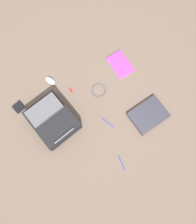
{
  "coord_description": "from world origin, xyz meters",
  "views": [
    {
      "loc": [
        -0.27,
        -0.35,
        1.92
      ],
      "look_at": [
        0.04,
        -0.01,
        0.02
      ],
      "focal_mm": 34.06,
      "sensor_mm": 36.0,
      "label": 1
    }
  ],
  "objects_px": {
    "cable_coil": "(99,90)",
    "pen_black": "(122,163)",
    "backpack": "(52,119)",
    "laptop": "(148,115)",
    "computer_mouse": "(50,81)",
    "book_red": "(120,65)",
    "usb_stick": "(71,90)",
    "pen_blue": "(107,122)",
    "earbud_pouch": "(19,107)"
  },
  "relations": [
    {
      "from": "book_red",
      "to": "earbud_pouch",
      "type": "distance_m",
      "value": 1.05
    },
    {
      "from": "pen_black",
      "to": "cable_coil",
      "type": "bearing_deg",
      "value": 63.78
    },
    {
      "from": "cable_coil",
      "to": "pen_black",
      "type": "height_order",
      "value": "cable_coil"
    },
    {
      "from": "computer_mouse",
      "to": "book_red",
      "type": "bearing_deg",
      "value": -37.93
    },
    {
      "from": "laptop",
      "to": "pen_blue",
      "type": "bearing_deg",
      "value": 147.0
    },
    {
      "from": "book_red",
      "to": "computer_mouse",
      "type": "distance_m",
      "value": 0.7
    },
    {
      "from": "book_red",
      "to": "earbud_pouch",
      "type": "xyz_separation_m",
      "value": [
        -1.0,
        0.33,
        0.0
      ]
    },
    {
      "from": "backpack",
      "to": "computer_mouse",
      "type": "distance_m",
      "value": 0.39
    },
    {
      "from": "backpack",
      "to": "pen_black",
      "type": "distance_m",
      "value": 0.73
    },
    {
      "from": "laptop",
      "to": "pen_black",
      "type": "bearing_deg",
      "value": -163.43
    },
    {
      "from": "book_red",
      "to": "cable_coil",
      "type": "distance_m",
      "value": 0.34
    },
    {
      "from": "laptop",
      "to": "computer_mouse",
      "type": "relative_size",
      "value": 3.26
    },
    {
      "from": "laptop",
      "to": "pen_black",
      "type": "height_order",
      "value": "laptop"
    },
    {
      "from": "cable_coil",
      "to": "book_red",
      "type": "bearing_deg",
      "value": 8.93
    },
    {
      "from": "laptop",
      "to": "book_red",
      "type": "relative_size",
      "value": 1.23
    },
    {
      "from": "book_red",
      "to": "computer_mouse",
      "type": "relative_size",
      "value": 2.64
    },
    {
      "from": "computer_mouse",
      "to": "pen_blue",
      "type": "bearing_deg",
      "value": -88.75
    },
    {
      "from": "computer_mouse",
      "to": "laptop",
      "type": "bearing_deg",
      "value": -72.24
    },
    {
      "from": "laptop",
      "to": "book_red",
      "type": "xyz_separation_m",
      "value": [
        0.16,
        0.54,
        -0.01
      ]
    },
    {
      "from": "computer_mouse",
      "to": "pen_black",
      "type": "bearing_deg",
      "value": -101.41
    },
    {
      "from": "earbud_pouch",
      "to": "computer_mouse",
      "type": "bearing_deg",
      "value": -0.36
    },
    {
      "from": "laptop",
      "to": "pen_black",
      "type": "relative_size",
      "value": 2.6
    },
    {
      "from": "backpack",
      "to": "laptop",
      "type": "bearing_deg",
      "value": -39.16
    },
    {
      "from": "earbud_pouch",
      "to": "usb_stick",
      "type": "relative_size",
      "value": 1.66
    },
    {
      "from": "backpack",
      "to": "book_red",
      "type": "relative_size",
      "value": 1.49
    },
    {
      "from": "computer_mouse",
      "to": "cable_coil",
      "type": "distance_m",
      "value": 0.47
    },
    {
      "from": "backpack",
      "to": "laptop",
      "type": "height_order",
      "value": "backpack"
    },
    {
      "from": "cable_coil",
      "to": "earbud_pouch",
      "type": "relative_size",
      "value": 1.61
    },
    {
      "from": "backpack",
      "to": "book_red",
      "type": "xyz_separation_m",
      "value": [
        0.84,
        -0.01,
        -0.07
      ]
    },
    {
      "from": "usb_stick",
      "to": "pen_blue",
      "type": "bearing_deg",
      "value": -85.18
    },
    {
      "from": "pen_black",
      "to": "earbud_pouch",
      "type": "distance_m",
      "value": 1.07
    },
    {
      "from": "computer_mouse",
      "to": "pen_black",
      "type": "distance_m",
      "value": 1.01
    },
    {
      "from": "earbud_pouch",
      "to": "backpack",
      "type": "bearing_deg",
      "value": -63.97
    },
    {
      "from": "book_red",
      "to": "cable_coil",
      "type": "height_order",
      "value": "book_red"
    },
    {
      "from": "cable_coil",
      "to": "pen_blue",
      "type": "xyz_separation_m",
      "value": [
        -0.15,
        -0.28,
        -0.0
      ]
    },
    {
      "from": "cable_coil",
      "to": "pen_black",
      "type": "relative_size",
      "value": 1.01
    },
    {
      "from": "book_red",
      "to": "pen_blue",
      "type": "relative_size",
      "value": 1.97
    },
    {
      "from": "book_red",
      "to": "earbud_pouch",
      "type": "relative_size",
      "value": 3.36
    },
    {
      "from": "laptop",
      "to": "usb_stick",
      "type": "xyz_separation_m",
      "value": [
        -0.36,
        0.67,
        -0.01
      ]
    },
    {
      "from": "laptop",
      "to": "computer_mouse",
      "type": "height_order",
      "value": "computer_mouse"
    },
    {
      "from": "book_red",
      "to": "cable_coil",
      "type": "bearing_deg",
      "value": -171.07
    },
    {
      "from": "pen_blue",
      "to": "earbud_pouch",
      "type": "distance_m",
      "value": 0.84
    },
    {
      "from": "laptop",
      "to": "pen_black",
      "type": "xyz_separation_m",
      "value": [
        -0.48,
        -0.14,
        -0.01
      ]
    },
    {
      "from": "pen_blue",
      "to": "computer_mouse",
      "type": "bearing_deg",
      "value": 100.87
    },
    {
      "from": "book_red",
      "to": "pen_black",
      "type": "xyz_separation_m",
      "value": [
        -0.65,
        -0.68,
        -0.01
      ]
    },
    {
      "from": "cable_coil",
      "to": "pen_black",
      "type": "xyz_separation_m",
      "value": [
        -0.31,
        -0.63,
        -0.0
      ]
    },
    {
      "from": "laptop",
      "to": "cable_coil",
      "type": "bearing_deg",
      "value": 109.52
    },
    {
      "from": "pen_blue",
      "to": "pen_black",
      "type": "bearing_deg",
      "value": -114.12
    },
    {
      "from": "usb_stick",
      "to": "backpack",
      "type": "bearing_deg",
      "value": -159.45
    },
    {
      "from": "backpack",
      "to": "cable_coil",
      "type": "bearing_deg",
      "value": -7.52
    }
  ]
}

